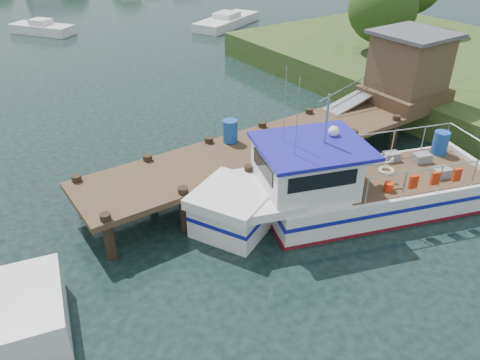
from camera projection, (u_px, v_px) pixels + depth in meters
ground_plane at (239, 185)px, 17.62m from camera, size 160.00×160.00×0.00m
dock at (367, 94)px, 19.63m from camera, size 16.60×3.00×4.78m
lobster_boat at (339, 188)px, 15.66m from camera, size 10.53×5.75×5.14m
moored_b at (42, 28)px, 37.46m from camera, size 4.44×5.25×1.15m
moored_c at (227, 21)px, 39.82m from camera, size 7.41×5.24×1.12m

